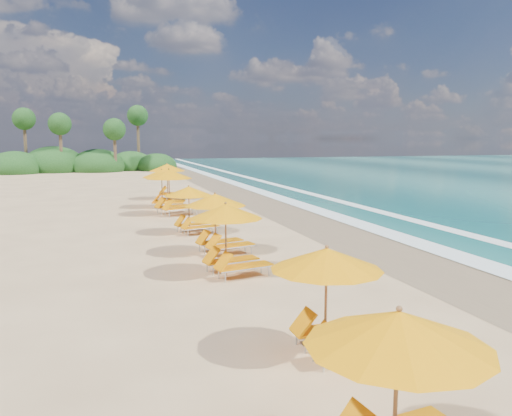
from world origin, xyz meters
name	(u,v)px	position (x,y,z in m)	size (l,w,h in m)	color
ground	(256,238)	(0.00, 0.00, 0.00)	(160.00, 160.00, 0.00)	tan
wet_sand	(347,232)	(4.00, 0.00, 0.01)	(4.00, 160.00, 0.01)	#8A7052
surf_foam	(402,228)	(6.70, 0.00, 0.03)	(4.00, 160.00, 0.01)	white
station_0	(408,383)	(-2.64, -14.31, 1.19)	(2.46, 2.32, 2.12)	olive
station_1	(334,293)	(-1.91, -10.92, 1.15)	(2.21, 2.04, 2.06)	olive
station_2	(231,234)	(-2.33, -5.09, 1.20)	(2.59, 2.48, 2.15)	olive
station_3	(220,219)	(-2.00, -2.27, 1.20)	(2.63, 2.53, 2.14)	olive
station_4	(193,206)	(-2.23, 1.71, 1.14)	(2.47, 2.37, 2.03)	olive
station_5	(173,189)	(-2.29, 7.19, 1.36)	(3.07, 3.00, 2.42)	olive
station_6	(165,186)	(-2.33, 9.99, 1.25)	(2.80, 2.72, 2.23)	olive
station_7	(170,179)	(-1.49, 14.02, 1.32)	(2.63, 2.46, 2.36)	olive
treeline	(63,163)	(-9.94, 45.51, 1.00)	(25.80, 8.80, 9.74)	#163D14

